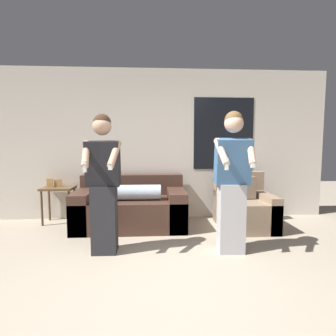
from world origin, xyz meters
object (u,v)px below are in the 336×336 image
Objects in this scene: couch at (131,208)px; person_right at (232,181)px; side_table at (58,193)px; armchair at (244,208)px; person_left at (103,183)px.

person_right is at bearing -40.00° from couch.
side_table is at bearing 151.90° from person_right.
armchair is at bearing -7.60° from side_table.
couch is at bearing 76.91° from person_left.
person_left is at bearing -103.09° from couch.
person_right is at bearing -117.57° from armchair.
couch is 2.28× the size of side_table.
side_table is 0.45× the size of person_left.
person_right reaches higher than side_table.
armchair is at bearing -4.62° from couch.
couch is 1.97× the size of armchair.
side_table is at bearing 172.40° from armchair.
couch reaches higher than side_table.
armchair is (1.85, -0.15, -0.00)m from couch.
armchair is 3.15m from side_table.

